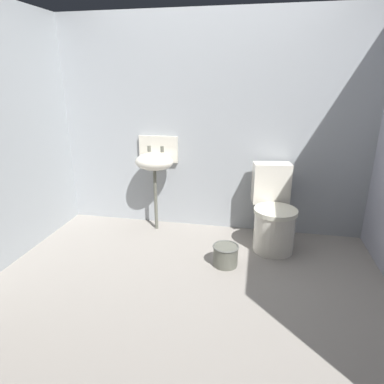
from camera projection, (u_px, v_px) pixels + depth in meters
The scene contains 5 objects.
ground_plane at pixel (184, 293), 2.65m from camera, with size 3.58×2.84×0.08m, color gray.
wall_back at pixel (210, 126), 3.46m from camera, with size 3.58×0.10×2.19m, color #A0A5AA.
toilet_near_wall at pixel (273, 215), 3.21m from camera, with size 0.47×0.64×0.78m.
sink at pixel (155, 161), 3.47m from camera, with size 0.42×0.35×0.99m.
bucket at pixel (226, 255), 2.94m from camera, with size 0.23×0.23×0.19m.
Camera 1 is at (0.50, -2.19, 1.57)m, focal length 31.46 mm.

